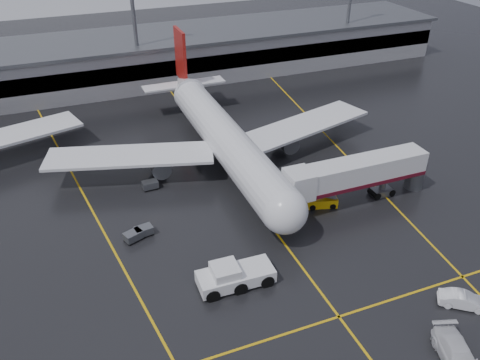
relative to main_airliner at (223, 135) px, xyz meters
name	(u,v)px	position (x,y,z in m)	size (l,w,h in m)	color
ground	(249,196)	(0.00, -9.70, -4.21)	(220.00, 220.00, 0.00)	black
apron_line_centre	(249,196)	(0.00, -9.70, -4.20)	(0.25, 90.00, 0.02)	gold
apron_line_stop	(339,317)	(0.00, -31.70, -4.20)	(60.00, 0.25, 0.02)	gold
apron_line_left	(80,188)	(-20.00, 0.30, -4.20)	(0.25, 70.00, 0.02)	gold
apron_line_right	(331,140)	(18.00, 0.30, -4.20)	(0.25, 70.00, 0.02)	gold
terminal	(158,56)	(0.00, 38.23, 0.11)	(122.00, 19.00, 8.60)	gray
light_mast_mid	(133,13)	(-5.00, 32.30, 10.27)	(3.00, 1.20, 25.45)	#595B60
main_airliner	(223,135)	(0.00, 0.00, 0.00)	(48.80, 45.60, 14.10)	silver
jet_bridge	(357,175)	(11.87, -15.70, -0.28)	(19.90, 3.40, 6.05)	silver
pushback_tractor	(234,276)	(-7.59, -24.06, -3.12)	(7.72, 3.45, 2.73)	white
belt_loader	(322,202)	(7.56, -15.07, -3.61)	(4.11, 2.67, 2.41)	#E6AE0C
service_van_b	(458,356)	(6.37, -39.83, -3.28)	(2.62, 6.43, 1.87)	silver
service_van_c	(464,300)	(11.64, -34.84, -3.45)	(1.61, 4.62, 1.52)	white
baggage_cart_a	(144,231)	(-14.24, -12.80, -3.58)	(2.18, 1.61, 1.12)	#595B60
baggage_cart_b	(133,236)	(-15.53, -13.29, -3.58)	(2.34, 1.95, 1.12)	#595B60
baggage_cart_c	(150,185)	(-11.34, -3.33, -3.58)	(2.08, 1.42, 1.12)	#595B60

